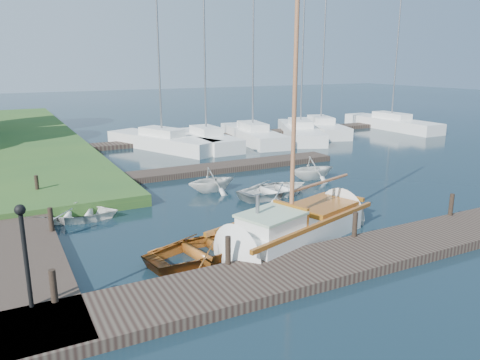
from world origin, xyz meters
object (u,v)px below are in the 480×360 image
mooring_post_0 (53,286)px  sailboat (298,228)px  mooring_post_2 (355,224)px  tender_d (313,167)px  marina_boat_7 (391,122)px  marina_boat_3 (253,134)px  marina_boat_5 (321,127)px  marina_boat_2 (206,139)px  tender_a (74,211)px  mooring_post_4 (51,219)px  tender_c (275,188)px  mooring_post_3 (451,205)px  lamp_post (24,242)px  marina_boat_4 (300,130)px  dinghy (203,246)px  mooring_post_5 (37,185)px  marina_boat_1 (162,140)px  tender_b (212,178)px  mooring_post_1 (228,250)px

mooring_post_0 → sailboat: bearing=9.9°
mooring_post_2 → sailboat: 1.87m
tender_d → marina_boat_7: marina_boat_7 is taller
marina_boat_3 → sailboat: bearing=163.1°
marina_boat_5 → mooring_post_2: bearing=162.3°
marina_boat_2 → tender_a: bearing=136.7°
mooring_post_4 → marina_boat_2: (11.40, 13.35, -0.12)m
tender_a → tender_c: bearing=-73.6°
mooring_post_4 → tender_a: (0.96, 1.77, -0.37)m
mooring_post_2 → mooring_post_3: bearing=0.0°
mooring_post_2 → mooring_post_4: (-8.50, 5.00, 0.00)m
lamp_post → marina_boat_5: marina_boat_5 is taller
marina_boat_4 → dinghy: bearing=162.8°
mooring_post_5 → dinghy: 9.48m
sailboat → marina_boat_7: 28.03m
mooring_post_0 → marina_boat_7: marina_boat_7 is taller
marina_boat_5 → tender_c: bearing=153.8°
marina_boat_4 → tender_c: bearing=166.1°
marina_boat_7 → marina_boat_1: bearing=89.5°
mooring_post_4 → tender_c: size_ratio=0.23×
mooring_post_5 → marina_boat_1: 12.45m
tender_a → marina_boat_4: size_ratio=0.28×
marina_boat_7 → sailboat: bearing=128.7°
sailboat → marina_boat_5: size_ratio=0.95×
tender_c → mooring_post_3: bearing=-155.3°
mooring_post_0 → marina_boat_1: (9.02, 19.08, -0.13)m
mooring_post_5 → marina_boat_2: (11.40, 8.35, -0.12)m
tender_c → marina_boat_1: marina_boat_1 is taller
sailboat → marina_boat_3: 19.17m
sailboat → marina_boat_7: (21.84, 17.57, 0.22)m
marina_boat_7 → mooring_post_5: bearing=107.0°
marina_boat_2 → marina_boat_5: bearing=-84.7°
dinghy → mooring_post_3: bearing=-108.8°
tender_b → marina_boat_5: marina_boat_5 is taller
marina_boat_7 → lamp_post: bearing=122.1°
mooring_post_5 → marina_boat_4: marina_boat_4 is taller
dinghy → marina_boat_2: (7.56, 17.00, 0.21)m
mooring_post_2 → marina_boat_5: (13.52, 19.56, -0.13)m
marina_boat_4 → tender_d: bearing=172.6°
mooring_post_3 → tender_a: mooring_post_3 is taller
tender_a → mooring_post_5: bearing=38.1°
mooring_post_5 → marina_boat_4: size_ratio=0.07×
tender_a → marina_boat_7: size_ratio=0.30×
marina_boat_1 → marina_boat_4: (10.82, -0.52, -0.00)m
mooring_post_5 → tender_b: bearing=-16.2°
mooring_post_1 → mooring_post_5: (-4.00, 10.00, 0.00)m
marina_boat_2 → marina_boat_4: 7.94m
mooring_post_2 → marina_boat_1: (0.02, 19.08, -0.13)m
tender_a → marina_boat_2: bearing=-20.4°
sailboat → marina_boat_7: size_ratio=0.92×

